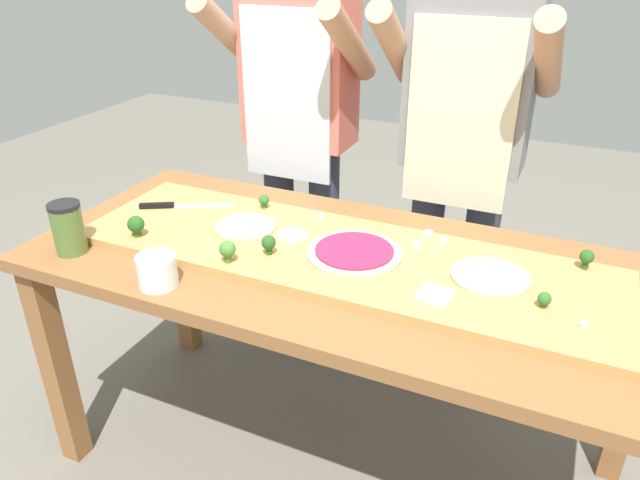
{
  "coord_description": "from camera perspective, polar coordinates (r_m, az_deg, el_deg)",
  "views": [
    {
      "loc": [
        0.55,
        -1.35,
        1.61
      ],
      "look_at": [
        -0.07,
        0.01,
        0.84
      ],
      "focal_mm": 33.38,
      "sensor_mm": 36.0,
      "label": 1
    }
  ],
  "objects": [
    {
      "name": "cook_left",
      "position": [
        2.27,
        -2.04,
        11.7
      ],
      "size": [
        0.54,
        0.39,
        1.67
      ],
      "color": "#333847",
      "rests_on": "ground"
    },
    {
      "name": "chefs_knife",
      "position": [
        1.99,
        -13.89,
        3.22
      ],
      "size": [
        0.27,
        0.16,
        0.02
      ],
      "color": "#B7BABF",
      "rests_on": "cutting_board"
    },
    {
      "name": "pizza_slice_near_right",
      "position": [
        1.48,
        10.98,
        -5.19
      ],
      "size": [
        0.09,
        0.09,
        0.01
      ],
      "primitive_type": "cube",
      "rotation": [
        0.0,
        0.0,
        -0.11
      ],
      "color": "silver",
      "rests_on": "cutting_board"
    },
    {
      "name": "broccoli_floret_back_right",
      "position": [
        1.51,
        20.71,
        -5.32
      ],
      "size": [
        0.03,
        0.03,
        0.04
      ],
      "color": "#366618",
      "rests_on": "cutting_board"
    },
    {
      "name": "cheese_crumble_b",
      "position": [
        1.76,
        10.32,
        0.53
      ],
      "size": [
        0.02,
        0.02,
        0.02
      ],
      "primitive_type": "cube",
      "rotation": [
        0.0,
        0.0,
        1.41
      ],
      "color": "silver",
      "rests_on": "cutting_board"
    },
    {
      "name": "broccoli_floret_center_right",
      "position": [
        1.93,
        -5.4,
        3.8
      ],
      "size": [
        0.03,
        0.03,
        0.04
      ],
      "color": "#366618",
      "rests_on": "cutting_board"
    },
    {
      "name": "broccoli_floret_front_left",
      "position": [
        1.61,
        -8.86,
        -0.93
      ],
      "size": [
        0.05,
        0.05,
        0.06
      ],
      "color": "#487A23",
      "rests_on": "cutting_board"
    },
    {
      "name": "broccoli_floret_back_mid",
      "position": [
        1.71,
        24.2,
        -1.55
      ],
      "size": [
        0.04,
        0.04,
        0.06
      ],
      "color": "#2C5915",
      "rests_on": "cutting_board"
    },
    {
      "name": "prep_table",
      "position": [
        1.73,
        2.03,
        -4.89
      ],
      "size": [
        1.8,
        0.79,
        0.79
      ],
      "color": "brown",
      "rests_on": "ground"
    },
    {
      "name": "ground_plane",
      "position": [
        2.17,
        1.71,
        -20.49
      ],
      "size": [
        8.0,
        8.0,
        0.0
      ],
      "primitive_type": "plane",
      "color": "#6B665B"
    },
    {
      "name": "cook_right",
      "position": [
        2.08,
        13.6,
        9.5
      ],
      "size": [
        0.54,
        0.39,
        1.67
      ],
      "color": "#333847",
      "rests_on": "ground"
    },
    {
      "name": "flour_cup",
      "position": [
        1.6,
        -15.32,
        -3.01
      ],
      "size": [
        0.1,
        0.1,
        0.08
      ],
      "color": "white",
      "rests_on": "prep_table"
    },
    {
      "name": "pizza_whole_cheese_artichoke",
      "position": [
        1.59,
        15.99,
        -3.33
      ],
      "size": [
        0.2,
        0.2,
        0.02
      ],
      "color": "beige",
      "rests_on": "cutting_board"
    },
    {
      "name": "cheese_crumble_d",
      "position": [
        1.69,
        9.4,
        -0.53
      ],
      "size": [
        0.02,
        0.02,
        0.02
      ],
      "primitive_type": "cube",
      "rotation": [
        0.0,
        0.0,
        1.34
      ],
      "color": "white",
      "rests_on": "cutting_board"
    },
    {
      "name": "broccoli_floret_front_mid",
      "position": [
        1.81,
        -17.23,
        1.4
      ],
      "size": [
        0.05,
        0.05,
        0.06
      ],
      "color": "#2C5915",
      "rests_on": "cutting_board"
    },
    {
      "name": "pizza_slice_far_left",
      "position": [
        1.73,
        -2.68,
        0.39
      ],
      "size": [
        0.1,
        0.1,
        0.01
      ],
      "primitive_type": "cube",
      "rotation": [
        0.0,
        0.0,
        -0.36
      ],
      "color": "silver",
      "rests_on": "cutting_board"
    },
    {
      "name": "pizza_whole_white_garlic",
      "position": [
        1.8,
        -7.17,
        1.3
      ],
      "size": [
        0.18,
        0.18,
        0.02
      ],
      "color": "beige",
      "rests_on": "cutting_board"
    },
    {
      "name": "cheese_crumble_e",
      "position": [
        1.73,
        11.69,
        -0.14
      ],
      "size": [
        0.02,
        0.02,
        0.02
      ],
      "primitive_type": "cube",
      "rotation": [
        0.0,
        0.0,
        1.44
      ],
      "color": "silver",
      "rests_on": "cutting_board"
    },
    {
      "name": "cutting_board",
      "position": [
        1.67,
        1.74,
        -1.51
      ],
      "size": [
        1.53,
        0.45,
        0.03
      ],
      "primitive_type": "cube",
      "color": "tan",
      "rests_on": "prep_table"
    },
    {
      "name": "broccoli_floret_back_left",
      "position": [
        1.64,
        -4.95,
        -0.31
      ],
      "size": [
        0.04,
        0.04,
        0.06
      ],
      "color": "#2C5915",
      "rests_on": "cutting_board"
    },
    {
      "name": "pizza_whole_beet_magenta",
      "position": [
        1.64,
        3.29,
        -1.19
      ],
      "size": [
        0.27,
        0.27,
        0.02
      ],
      "color": "beige",
      "rests_on": "cutting_board"
    },
    {
      "name": "cheese_crumble_a",
      "position": [
        1.48,
        24.06,
        -7.43
      ],
      "size": [
        0.02,
        0.02,
        0.01
      ],
      "primitive_type": "cube",
      "rotation": [
        0.0,
        0.0,
        1.25
      ],
      "color": "silver",
      "rests_on": "cutting_board"
    },
    {
      "name": "sauce_jar",
      "position": [
        1.83,
        -23.01,
        1.06
      ],
      "size": [
        0.09,
        0.09,
        0.15
      ],
      "color": "#517033",
      "rests_on": "prep_table"
    },
    {
      "name": "cheese_crumble_c",
      "position": [
        1.85,
        0.15,
        2.25
      ],
      "size": [
        0.02,
        0.02,
        0.02
      ],
      "primitive_type": "cube",
      "rotation": [
        0.0,
        0.0,
        0.35
      ],
      "color": "white",
      "rests_on": "cutting_board"
    }
  ]
}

